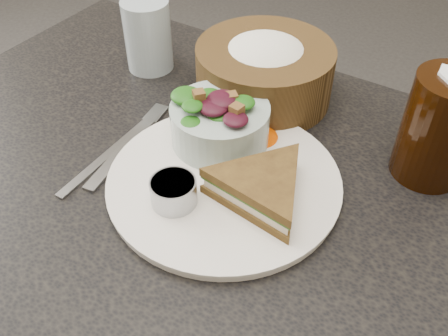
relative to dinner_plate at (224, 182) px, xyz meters
name	(u,v)px	position (x,y,z in m)	size (l,w,h in m)	color
dinner_plate	(224,182)	(0.00, 0.00, 0.00)	(0.29, 0.29, 0.01)	silver
sandwich	(262,188)	(0.06, -0.01, 0.03)	(0.15, 0.15, 0.04)	brown
salad_bowl	(220,118)	(-0.04, 0.06, 0.04)	(0.13, 0.13, 0.08)	#9BAFA7
dressing_ramekin	(174,192)	(-0.03, -0.06, 0.02)	(0.05, 0.05, 0.03)	#9DA1A7
orange_wedge	(259,130)	(0.00, 0.09, 0.02)	(0.06, 0.06, 0.02)	#EC4E00
fork	(125,149)	(-0.15, -0.01, 0.00)	(0.02, 0.17, 0.00)	#9A9A9A
knife	(110,153)	(-0.16, -0.03, 0.00)	(0.01, 0.19, 0.00)	#949596
bread_basket	(265,64)	(-0.05, 0.20, 0.05)	(0.20, 0.20, 0.11)	#52381A
cola_glass	(441,124)	(0.20, 0.16, 0.07)	(0.09, 0.09, 0.15)	black
water_glass	(148,35)	(-0.25, 0.17, 0.05)	(0.07, 0.07, 0.11)	#A2B1BA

